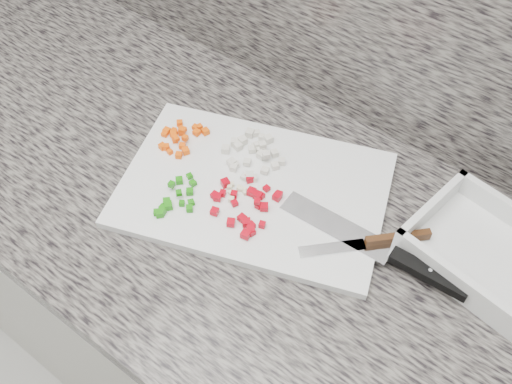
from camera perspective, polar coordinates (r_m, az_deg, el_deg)
cabinet at (r=1.36m, az=-0.35°, el=-13.70°), size 3.92×0.62×0.86m
countertop at (r=0.97m, az=-0.48°, el=-2.45°), size 3.96×0.64×0.04m
cutting_board at (r=0.97m, az=-0.24°, el=0.28°), size 0.52×0.43×0.01m
carrot_pile at (r=1.04m, az=-7.62°, el=5.46°), size 0.08×0.09×0.02m
onion_pile at (r=1.01m, az=-0.32°, el=4.00°), size 0.11×0.11×0.02m
green_pepper_pile at (r=0.95m, az=-8.13°, el=-0.79°), size 0.07×0.10×0.02m
red_pepper_pile at (r=0.93m, az=-0.99°, el=-1.31°), size 0.12×0.11×0.02m
garlic_pile at (r=0.95m, az=-2.07°, el=0.17°), size 0.04×0.04×0.01m
chef_knife at (r=0.90m, az=13.78°, el=-6.30°), size 0.32×0.05×0.02m
paring_knife at (r=0.91m, az=12.41°, el=-4.76°), size 0.16×0.16×0.02m
tray at (r=0.95m, az=22.63°, el=-6.20°), size 0.28×0.22×0.05m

